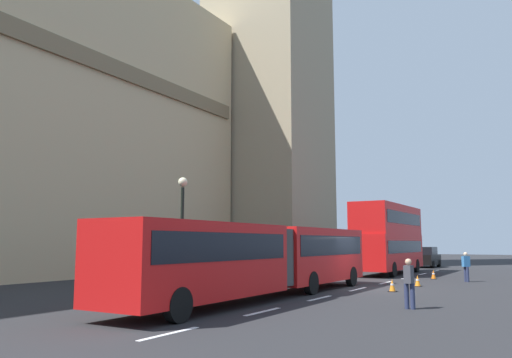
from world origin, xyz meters
The scene contains 11 objects.
ground_plane centered at (0.00, 0.00, 0.00)m, with size 160.00×160.00×0.00m, color #262628.
lane_centre_marking centered at (1.84, 0.00, 0.00)m, with size 34.40×0.16×0.01m.
articulated_bus centered at (-6.00, 1.99, 1.75)m, with size 16.99×2.54×2.90m.
double_decker_bus centered at (11.98, 2.00, 2.71)m, with size 10.03×2.54×4.90m.
sedan_lead centered at (23.63, 1.91, 0.91)m, with size 4.40×1.86×1.85m.
traffic_cone_west centered at (-0.82, -1.77, 0.28)m, with size 0.36×0.36×0.58m.
traffic_cone_middle centered at (2.60, -2.12, 0.28)m, with size 0.36×0.36×0.58m.
traffic_cone_east centered at (8.46, -1.74, 0.28)m, with size 0.36×0.36×0.58m.
street_lamp centered at (-5.87, 6.50, 3.06)m, with size 0.44×0.44×5.27m.
pedestrian_near_cones centered at (-6.55, -3.96, 0.91)m, with size 0.41×0.36×1.69m.
pedestrian_by_kerb centered at (7.14, -3.83, 0.91)m, with size 0.45×0.46×1.69m.
Camera 1 is at (-24.06, -8.31, 2.23)m, focal length 35.05 mm.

